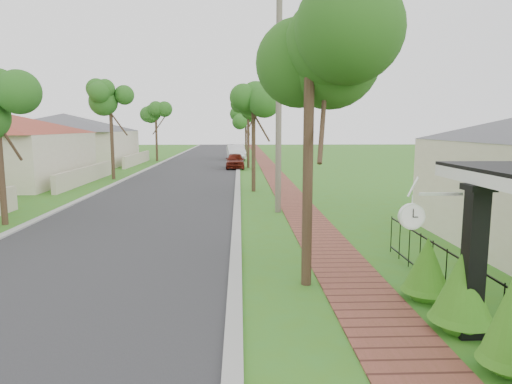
# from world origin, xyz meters

# --- Properties ---
(ground) EXTENTS (160.00, 160.00, 0.00)m
(ground) POSITION_xyz_m (0.00, 0.00, 0.00)
(ground) COLOR #3E741B
(ground) RESTS_ON ground
(road) EXTENTS (7.00, 120.00, 0.02)m
(road) POSITION_xyz_m (-3.00, 20.00, 0.00)
(road) COLOR #28282B
(road) RESTS_ON ground
(kerb_right) EXTENTS (0.30, 120.00, 0.10)m
(kerb_right) POSITION_xyz_m (0.65, 20.00, 0.00)
(kerb_right) COLOR #9E9E99
(kerb_right) RESTS_ON ground
(kerb_left) EXTENTS (0.30, 120.00, 0.10)m
(kerb_left) POSITION_xyz_m (-6.65, 20.00, 0.00)
(kerb_left) COLOR #9E9E99
(kerb_left) RESTS_ON ground
(sidewalk) EXTENTS (1.50, 120.00, 0.03)m
(sidewalk) POSITION_xyz_m (3.25, 20.00, 0.00)
(sidewalk) COLOR brown
(sidewalk) RESTS_ON ground
(porch_post) EXTENTS (0.48, 0.48, 2.52)m
(porch_post) POSITION_xyz_m (4.55, -1.00, 1.12)
(porch_post) COLOR black
(porch_post) RESTS_ON ground
(picket_fence) EXTENTS (0.03, 8.02, 1.00)m
(picket_fence) POSITION_xyz_m (4.90, -0.00, 0.53)
(picket_fence) COLOR black
(picket_fence) RESTS_ON ground
(street_trees) EXTENTS (10.70, 37.65, 5.89)m
(street_trees) POSITION_xyz_m (-2.87, 26.84, 4.54)
(street_trees) COLOR #382619
(street_trees) RESTS_ON ground
(hedge_row) EXTENTS (0.93, 4.84, 1.96)m
(hedge_row) POSITION_xyz_m (4.45, -1.65, 0.75)
(hedge_row) COLOR #285C12
(hedge_row) RESTS_ON ground
(far_house_grey) EXTENTS (15.56, 15.56, 4.60)m
(far_house_grey) POSITION_xyz_m (-14.97, 34.00, 2.34)
(far_house_grey) COLOR beige
(far_house_grey) RESTS_ON ground
(parked_car_red) EXTENTS (1.54, 3.75, 1.27)m
(parked_car_red) POSITION_xyz_m (0.40, 29.38, 0.64)
(parked_car_red) COLOR #58160D
(parked_car_red) RESTS_ON ground
(parked_car_white) EXTENTS (2.10, 5.01, 1.61)m
(parked_car_white) POSITION_xyz_m (0.40, 39.10, 0.80)
(parked_car_white) COLOR white
(parked_car_white) RESTS_ON ground
(near_tree) EXTENTS (2.31, 2.31, 5.93)m
(near_tree) POSITION_xyz_m (2.20, 1.50, 4.73)
(near_tree) COLOR #382619
(near_tree) RESTS_ON ground
(utility_pole) EXTENTS (1.20, 0.24, 9.07)m
(utility_pole) POSITION_xyz_m (2.30, 10.00, 4.59)
(utility_pole) COLOR #6C6354
(utility_pole) RESTS_ON ground
(station_clock) EXTENTS (1.07, 0.13, 0.62)m
(station_clock) POSITION_xyz_m (3.69, -0.60, 1.95)
(station_clock) COLOR white
(station_clock) RESTS_ON ground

